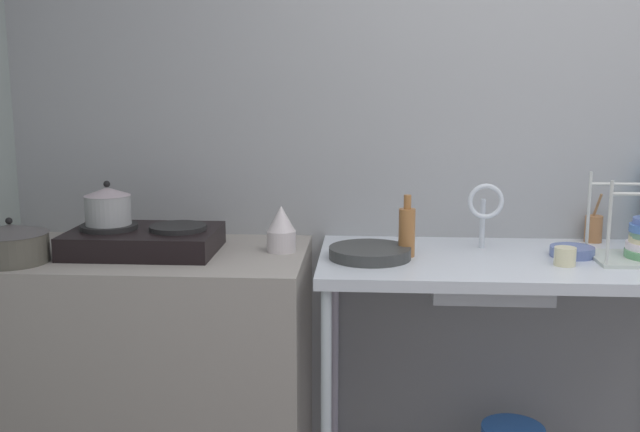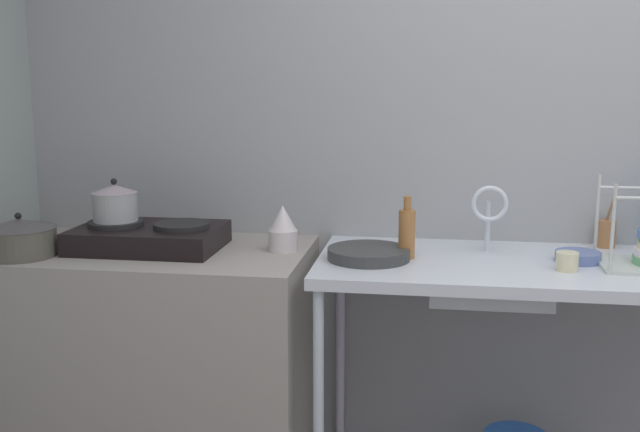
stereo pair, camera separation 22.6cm
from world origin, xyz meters
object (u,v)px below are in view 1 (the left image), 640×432
pot_beside_stove (11,243)px  cup_by_rack (565,256)px  sink_basin (488,277)px  bottle_by_sink (407,231)px  stove (144,240)px  percolator (281,229)px  small_bowl_on_drainboard (572,251)px  frying_pan (370,253)px  utensil_jar (593,228)px  pot_on_left_burner (108,206)px  faucet (485,206)px

pot_beside_stove → cup_by_rack: 1.90m
sink_basin → bottle_by_sink: bottle_by_sink is taller
stove → cup_by_rack: 1.49m
stove → percolator: 0.50m
stove → pot_beside_stove: 0.45m
stove → small_bowl_on_drainboard: 1.55m
frying_pan → percolator: bearing=165.3°
cup_by_rack → sink_basin: bearing=163.5°
percolator → small_bowl_on_drainboard: percolator is taller
frying_pan → bottle_by_sink: 0.16m
cup_by_rack → utensil_jar: size_ratio=0.38×
stove → small_bowl_on_drainboard: (1.55, 0.03, -0.03)m
frying_pan → pot_on_left_burner: bearing=177.3°
frying_pan → stove: bearing=176.9°
cup_by_rack → small_bowl_on_drainboard: size_ratio=0.47×
stove → small_bowl_on_drainboard: size_ratio=3.43×
pot_on_left_burner → pot_beside_stove: (-0.28, -0.18, -0.10)m
faucet → sink_basin: bearing=-90.0°
bottle_by_sink → small_bowl_on_drainboard: bearing=3.3°
pot_on_left_burner → percolator: size_ratio=0.98×
percolator → cup_by_rack: 1.00m
percolator → frying_pan: bearing=-14.7°
utensil_jar → small_bowl_on_drainboard: bearing=-120.3°
faucet → bottle_by_sink: (-0.29, -0.11, -0.08)m
pot_beside_stove → sink_basin: bearing=5.3°
faucet → small_bowl_on_drainboard: size_ratio=1.62×
pot_on_left_burner → utensil_jar: size_ratio=0.86×
pot_on_left_burner → frying_pan: size_ratio=0.58×
bottle_by_sink → stove: bearing=179.8°
sink_basin → pot_beside_stove: bearing=-174.7°
frying_pan → small_bowl_on_drainboard: size_ratio=1.86×
pot_beside_stove → utensil_jar: utensil_jar is taller
pot_beside_stove → frying_pan: pot_beside_stove is taller
sink_basin → faucet: size_ratio=1.62×
percolator → utensil_jar: size_ratio=0.88×
sink_basin → stove: bearing=178.7°
utensil_jar → bottle_by_sink: bearing=-159.0°
frying_pan → bottle_by_sink: bearing=17.5°
cup_by_rack → bottle_by_sink: size_ratio=0.33×
stove → pot_beside_stove: size_ratio=2.06×
small_bowl_on_drainboard → cup_by_rack: bearing=-114.3°
sink_basin → percolator: bearing=174.7°
pot_beside_stove → sink_basin: size_ratio=0.63×
pot_on_left_burner → percolator: 0.64m
sink_basin → small_bowl_on_drainboard: (0.30, 0.06, 0.08)m
pot_on_left_burner → utensil_jar: pot_on_left_burner is taller
bottle_by_sink → percolator: bearing=174.5°
cup_by_rack → small_bowl_on_drainboard: 0.15m
stove → sink_basin: stove is taller
frying_pan → bottle_by_sink: size_ratio=1.31×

